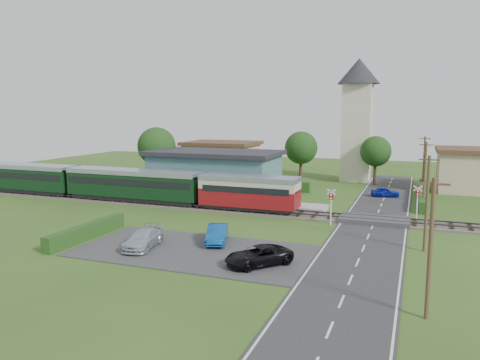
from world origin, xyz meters
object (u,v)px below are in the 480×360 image
(pedestrian_near, at_px, (265,195))
(car_park_silver, at_px, (143,239))
(crossing_signal_far, at_px, (417,198))
(pedestrian_far, at_px, (158,188))
(crossing_signal_near, at_px, (331,201))
(equipment_hut, at_px, (134,182))
(car_on_road, at_px, (385,192))
(train, at_px, (110,182))
(house_west, at_px, (222,159))
(car_park_dark, at_px, (259,256))
(station_building, at_px, (215,172))
(church_tower, at_px, (358,111))
(house_east, at_px, (472,170))
(car_park_blue, at_px, (217,234))

(pedestrian_near, bearing_deg, car_park_silver, 101.81)
(crossing_signal_far, height_order, pedestrian_far, crossing_signal_far)
(crossing_signal_near, xyz_separation_m, pedestrian_far, (-21.19, 5.77, -0.92))
(equipment_hut, height_order, car_on_road, equipment_hut)
(train, height_order, house_west, house_west)
(crossing_signal_near, distance_m, crossing_signal_far, 8.65)
(crossing_signal_far, relative_size, car_park_dark, 0.72)
(crossing_signal_far, height_order, pedestrian_near, crossing_signal_far)
(crossing_signal_near, distance_m, car_on_road, 16.61)
(car_park_dark, bearing_deg, station_building, 160.65)
(church_tower, xyz_separation_m, pedestrian_near, (-6.34, -23.57, -8.79))
(house_east, distance_m, car_park_dark, 40.81)
(pedestrian_near, bearing_deg, station_building, -12.35)
(station_building, relative_size, pedestrian_near, 8.15)
(train, relative_size, car_on_road, 13.21)
(station_building, relative_size, house_east, 1.82)
(equipment_hut, xyz_separation_m, house_east, (38.00, 18.80, 1.05))
(house_east, xyz_separation_m, pedestrian_near, (-21.34, -19.57, -1.37))
(house_west, relative_size, crossing_signal_near, 3.30)
(house_east, bearing_deg, pedestrian_far, -151.83)
(car_on_road, relative_size, car_park_dark, 0.72)
(train, distance_m, pedestrian_near, 17.85)
(church_tower, bearing_deg, car_park_silver, -104.21)
(train, bearing_deg, car_park_silver, -47.01)
(house_west, distance_m, car_park_dark, 42.95)
(house_east, bearing_deg, crossing_signal_far, -108.08)
(church_tower, bearing_deg, car_park_dark, -91.41)
(pedestrian_far, bearing_deg, house_east, -68.61)
(station_building, relative_size, church_tower, 0.91)
(house_west, bearing_deg, train, -99.90)
(crossing_signal_near, relative_size, crossing_signal_far, 1.00)
(car_on_road, bearing_deg, house_west, 57.45)
(station_building, relative_size, car_on_road, 4.89)
(church_tower, relative_size, crossing_signal_far, 5.37)
(house_east, height_order, car_park_dark, house_east)
(crossing_signal_near, distance_m, car_park_silver, 17.03)
(house_east, xyz_separation_m, car_on_road, (-9.97, -8.27, -2.19))
(train, relative_size, crossing_signal_far, 13.18)
(station_building, bearing_deg, car_park_blue, -65.67)
(crossing_signal_near, height_order, pedestrian_near, crossing_signal_near)
(car_park_blue, bearing_deg, pedestrian_far, 115.57)
(car_on_road, bearing_deg, train, 103.07)
(train, bearing_deg, car_on_road, 25.30)
(equipment_hut, relative_size, car_park_blue, 0.62)
(train, bearing_deg, pedestrian_near, 7.84)
(car_park_blue, bearing_deg, car_on_road, 49.05)
(house_east, relative_size, car_park_blue, 2.15)
(station_building, xyz_separation_m, train, (-9.01, -8.99, -0.52))
(car_park_blue, bearing_deg, house_west, 94.62)
(station_building, xyz_separation_m, house_west, (-5.00, 14.01, 0.10))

